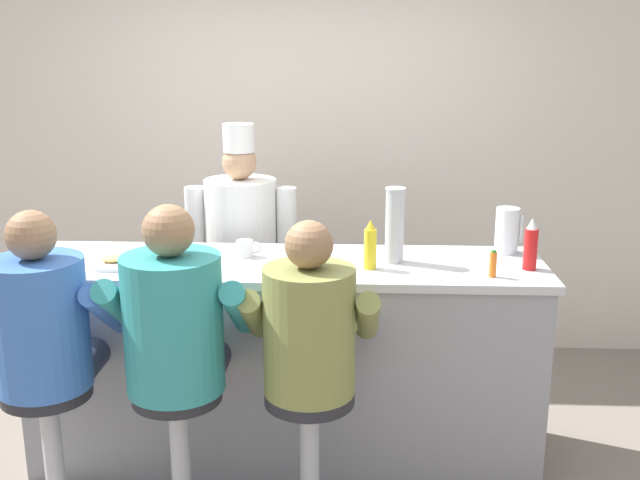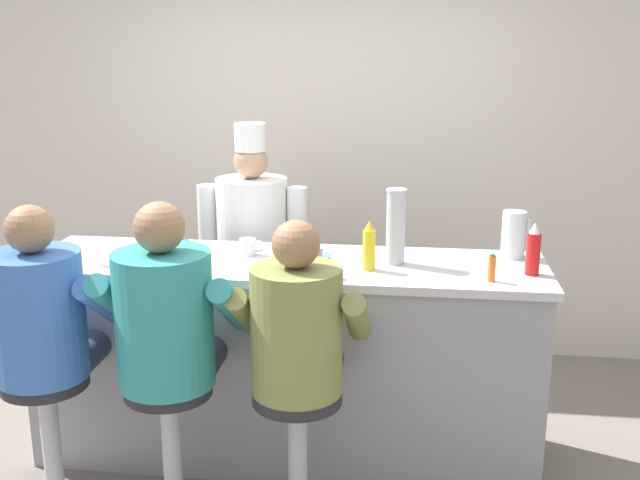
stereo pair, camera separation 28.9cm
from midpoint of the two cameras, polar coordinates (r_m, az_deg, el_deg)
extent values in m
cube|color=beige|center=(5.03, 1.91, 6.59)|extent=(10.00, 0.06, 2.70)
cube|color=gray|center=(3.84, -0.38, -9.34)|extent=(2.48, 0.65, 1.00)
cube|color=#BCBCC1|center=(3.66, -0.39, -1.92)|extent=(2.53, 0.67, 0.04)
cylinder|color=red|center=(3.59, 18.16, -1.05)|extent=(0.06, 0.06, 0.20)
cone|color=white|center=(3.56, 18.32, 0.86)|extent=(0.05, 0.05, 0.05)
cylinder|color=yellow|center=(3.50, 6.11, -0.81)|extent=(0.06, 0.06, 0.19)
cone|color=yellow|center=(3.47, 6.17, 1.07)|extent=(0.05, 0.05, 0.05)
cylinder|color=orange|center=(3.45, 15.31, -2.16)|extent=(0.03, 0.03, 0.12)
cylinder|color=#287F2D|center=(3.43, 15.39, -1.15)|extent=(0.02, 0.02, 0.01)
cylinder|color=silver|center=(3.84, 16.64, 0.38)|extent=(0.12, 0.12, 0.23)
cube|color=silver|center=(3.85, 17.67, 0.52)|extent=(0.01, 0.01, 0.14)
cylinder|color=white|center=(3.75, -13.00, -1.42)|extent=(0.25, 0.25, 0.02)
ellipsoid|color=#E0BC60|center=(3.75, -13.02, -1.06)|extent=(0.11, 0.09, 0.03)
cylinder|color=#4C7FB7|center=(3.57, 1.93, -1.57)|extent=(0.15, 0.15, 0.05)
cylinder|color=white|center=(3.75, -3.35, -0.55)|extent=(0.08, 0.08, 0.08)
torus|color=white|center=(3.74, -2.52, -0.51)|extent=(0.06, 0.01, 0.06)
cylinder|color=#4C7AB2|center=(3.82, -8.84, -0.41)|extent=(0.08, 0.08, 0.08)
torus|color=#4C7AB2|center=(3.80, -8.10, -0.38)|extent=(0.06, 0.01, 0.06)
cylinder|color=#B7BABF|center=(3.60, 8.09, 0.91)|extent=(0.09, 0.09, 0.36)
cylinder|color=silver|center=(3.56, 8.20, 3.78)|extent=(0.10, 0.10, 0.01)
cube|color=silver|center=(3.40, 1.83, -1.67)|extent=(0.10, 0.06, 0.14)
cube|color=black|center=(3.37, 1.78, -1.82)|extent=(0.06, 0.01, 0.05)
cylinder|color=#B2B5BA|center=(3.61, -17.58, -14.68)|extent=(0.08, 0.08, 0.63)
cylinder|color=#232328|center=(3.47, -17.98, -10.21)|extent=(0.38, 0.38, 0.05)
cylinder|color=#33384C|center=(3.65, -18.14, -8.24)|extent=(0.15, 0.39, 0.15)
cylinder|color=#33384C|center=(3.58, -15.27, -8.52)|extent=(0.15, 0.39, 0.15)
cylinder|color=#3866B7|center=(3.36, -18.39, -5.51)|extent=(0.39, 0.39, 0.55)
cylinder|color=#3866B7|center=(3.35, -13.79, -4.73)|extent=(0.10, 0.42, 0.34)
sphere|color=#8C6647|center=(3.25, -18.93, 0.77)|extent=(0.20, 0.20, 0.20)
cylinder|color=#B2B5BA|center=(3.42, -8.77, -15.80)|extent=(0.08, 0.08, 0.63)
cylinder|color=#232328|center=(3.28, -8.98, -11.14)|extent=(0.38, 0.38, 0.05)
cylinder|color=#33384C|center=(3.47, -9.70, -8.95)|extent=(0.15, 0.41, 0.15)
cylinder|color=#33384C|center=(3.41, -6.39, -9.20)|extent=(0.15, 0.41, 0.15)
cylinder|color=teal|center=(3.16, -9.21, -6.01)|extent=(0.41, 0.41, 0.58)
cylinder|color=teal|center=(3.33, -12.92, -4.57)|extent=(0.11, 0.44, 0.35)
cylinder|color=teal|center=(3.19, -4.21, -5.07)|extent=(0.11, 0.44, 0.35)
sphere|color=#8C6647|center=(3.04, -9.52, 0.93)|extent=(0.21, 0.21, 0.21)
cylinder|color=#B2B5BA|center=(3.33, 0.88, -16.61)|extent=(0.08, 0.08, 0.63)
cylinder|color=#232328|center=(3.18, 0.91, -11.84)|extent=(0.38, 0.38, 0.05)
cylinder|color=#33384C|center=(3.34, -0.35, -9.71)|extent=(0.14, 0.38, 0.14)
cylinder|color=#33384C|center=(3.32, 2.92, -9.87)|extent=(0.14, 0.38, 0.14)
cylinder|color=olive|center=(3.06, 0.93, -6.95)|extent=(0.38, 0.38, 0.53)
cylinder|color=olive|center=(3.18, -3.12, -5.58)|extent=(0.10, 0.41, 0.32)
cylinder|color=olive|center=(3.13, 5.49, -5.96)|extent=(0.10, 0.41, 0.32)
sphere|color=#8C6647|center=(2.94, 0.96, -0.35)|extent=(0.19, 0.19, 0.19)
cube|color=#232328|center=(4.52, -3.16, -7.18)|extent=(0.31, 0.17, 0.76)
cube|color=white|center=(4.42, -3.30, -5.59)|extent=(0.28, 0.02, 0.45)
cylinder|color=white|center=(4.32, -3.29, 0.99)|extent=(0.41, 0.41, 0.57)
sphere|color=tan|center=(4.24, -3.36, 5.99)|extent=(0.20, 0.20, 0.20)
cylinder|color=white|center=(4.22, -3.39, 7.82)|extent=(0.18, 0.18, 0.16)
cylinder|color=white|center=(4.37, -6.66, 1.05)|extent=(0.11, 0.11, 0.48)
cylinder|color=white|center=(4.28, 0.17, 0.84)|extent=(0.11, 0.11, 0.48)
camera|label=1|loc=(0.14, -87.68, 0.61)|focal=42.00mm
camera|label=2|loc=(0.14, 92.32, -0.61)|focal=42.00mm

